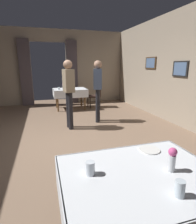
# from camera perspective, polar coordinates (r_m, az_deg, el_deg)

# --- Properties ---
(ground) EXTENTS (10.08, 10.08, 0.00)m
(ground) POSITION_cam_1_polar(r_m,az_deg,el_deg) (4.17, -11.39, -8.47)
(ground) COLOR #7A604C
(wall_right) EXTENTS (0.16, 8.40, 3.00)m
(wall_right) POSITION_cam_1_polar(r_m,az_deg,el_deg) (5.19, 26.29, 11.88)
(wall_right) COLOR gray
(wall_right) RESTS_ON ground
(wall_back) EXTENTS (6.40, 0.27, 3.00)m
(wall_back) POSITION_cam_1_polar(r_m,az_deg,el_deg) (8.02, -14.93, 13.34)
(wall_back) COLOR gray
(wall_back) RESTS_ON ground
(dining_table_near) EXTENTS (1.31, 1.01, 0.75)m
(dining_table_near) POSITION_cam_1_polar(r_m,az_deg,el_deg) (1.65, 13.17, -20.91)
(dining_table_near) COLOR brown
(dining_table_near) RESTS_ON ground
(dining_table_mid) EXTENTS (1.20, 0.88, 0.75)m
(dining_table_mid) POSITION_cam_1_polar(r_m,az_deg,el_deg) (6.90, -8.71, 6.29)
(dining_table_mid) COLOR brown
(dining_table_mid) RESTS_ON ground
(chair_mid_right) EXTENTS (0.44, 0.44, 0.93)m
(chair_mid_right) POSITION_cam_1_polar(r_m,az_deg,el_deg) (7.09, -0.70, 5.61)
(chair_mid_right) COLOR black
(chair_mid_right) RESTS_ON ground
(flower_vase_near) EXTENTS (0.07, 0.07, 0.21)m
(flower_vase_near) POSITION_cam_1_polar(r_m,az_deg,el_deg) (1.65, 22.04, -13.30)
(flower_vase_near) COLOR silver
(flower_vase_near) RESTS_ON dining_table_near
(plate_near_b) EXTENTS (0.21, 0.21, 0.01)m
(plate_near_b) POSITION_cam_1_polar(r_m,az_deg,el_deg) (1.99, 15.72, -11.24)
(plate_near_b) COLOR white
(plate_near_b) RESTS_ON dining_table_near
(glass_near_c) EXTENTS (0.08, 0.08, 0.11)m
(glass_near_c) POSITION_cam_1_polar(r_m,az_deg,el_deg) (1.52, -2.42, -17.02)
(glass_near_c) COLOR silver
(glass_near_c) RESTS_ON dining_table_near
(glass_near_d) EXTENTS (0.07, 0.07, 0.12)m
(glass_near_d) POSITION_cam_1_polar(r_m,az_deg,el_deg) (1.41, 24.08, -20.93)
(glass_near_d) COLOR silver
(glass_near_d) RESTS_ON dining_table_near
(flower_vase_mid) EXTENTS (0.07, 0.07, 0.20)m
(flower_vase_mid) POSITION_cam_1_polar(r_m,az_deg,el_deg) (7.01, -10.79, 8.09)
(flower_vase_mid) COLOR silver
(flower_vase_mid) RESTS_ON dining_table_mid
(glass_mid_b) EXTENTS (0.08, 0.08, 0.08)m
(glass_mid_b) POSITION_cam_1_polar(r_m,az_deg,el_deg) (6.77, -12.05, 7.23)
(glass_mid_b) COLOR silver
(glass_mid_b) RESTS_ON dining_table_mid
(person_waiter_by_doorway) EXTENTS (0.33, 0.41, 1.72)m
(person_waiter_by_doorway) POSITION_cam_1_polar(r_m,az_deg,el_deg) (5.16, -0.04, 8.01)
(person_waiter_by_doorway) COLOR black
(person_waiter_by_doorway) RESTS_ON ground
(person_diner_standing_aside) EXTENTS (0.27, 0.39, 1.72)m
(person_diner_standing_aside) POSITION_cam_1_polar(r_m,az_deg,el_deg) (4.64, -9.09, 7.10)
(person_diner_standing_aside) COLOR black
(person_diner_standing_aside) RESTS_ON ground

